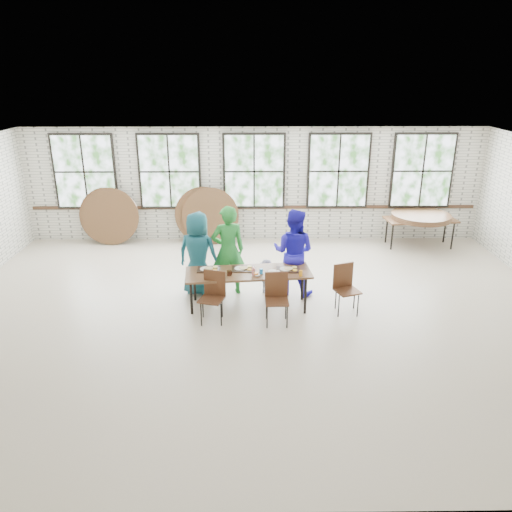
{
  "coord_description": "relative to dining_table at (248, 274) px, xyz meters",
  "views": [
    {
      "loc": [
        -0.11,
        -8.47,
        4.43
      ],
      "look_at": [
        0.0,
        0.4,
        1.05
      ],
      "focal_mm": 35.0,
      "sensor_mm": 36.0,
      "label": 1
    }
  ],
  "objects": [
    {
      "name": "round_tops_leaning",
      "position": [
        -2.39,
        3.85,
        0.05
      ],
      "size": [
        4.22,
        0.44,
        1.49
      ],
      "color": "brown",
      "rests_on": "ground"
    },
    {
      "name": "adult_green",
      "position": [
        -0.41,
        0.65,
        0.25
      ],
      "size": [
        0.77,
        0.59,
        1.87
      ],
      "primitive_type": "imported",
      "rotation": [
        0.0,
        0.0,
        3.37
      ],
      "color": "#228130",
      "rests_on": "ground"
    },
    {
      "name": "storage_table",
      "position": [
        4.45,
        3.5,
        -0.0
      ],
      "size": [
        1.86,
        0.92,
        0.74
      ],
      "rotation": [
        0.0,
        0.0,
        0.1
      ],
      "color": "brown",
      "rests_on": "ground"
    },
    {
      "name": "tabletop_clutter",
      "position": [
        0.11,
        -0.03,
        0.08
      ],
      "size": [
        2.01,
        0.57,
        0.11
      ],
      "color": "black",
      "rests_on": "dining_table"
    },
    {
      "name": "chair_near_left",
      "position": [
        -0.65,
        -0.52,
        -0.13
      ],
      "size": [
        0.52,
        0.51,
        0.95
      ],
      "rotation": [
        0.0,
        0.0,
        -0.31
      ],
      "color": "#4D2C19",
      "rests_on": "ground"
    },
    {
      "name": "adult_blue",
      "position": [
        0.92,
        0.65,
        0.21
      ],
      "size": [
        1.06,
        0.96,
        1.8
      ],
      "primitive_type": "imported",
      "rotation": [
        0.0,
        0.0,
        2.76
      ],
      "color": "#241CC5",
      "rests_on": "ground"
    },
    {
      "name": "dining_table",
      "position": [
        0.0,
        0.0,
        0.0
      ],
      "size": [
        2.47,
        1.03,
        0.74
      ],
      "rotation": [
        0.0,
        0.0,
        0.1
      ],
      "color": "brown",
      "rests_on": "ground"
    },
    {
      "name": "adult_teal",
      "position": [
        -1.02,
        0.65,
        0.18
      ],
      "size": [
        0.97,
        0.76,
        1.74
      ],
      "primitive_type": "imported",
      "rotation": [
        0.0,
        0.0,
        2.87
      ],
      "color": "navy",
      "rests_on": "ground"
    },
    {
      "name": "chair_near_right",
      "position": [
        0.52,
        -0.61,
        -0.13
      ],
      "size": [
        0.43,
        0.41,
        0.95
      ],
      "rotation": [
        0.0,
        0.0,
        0.02
      ],
      "color": "#4D2C19",
      "rests_on": "ground"
    },
    {
      "name": "round_tops_stacked",
      "position": [
        4.45,
        3.5,
        0.12
      ],
      "size": [
        1.5,
        1.5,
        0.13
      ],
      "color": "brown",
      "rests_on": "storage_table"
    },
    {
      "name": "room",
      "position": [
        0.15,
        4.07,
        1.14
      ],
      "size": [
        12.0,
        12.0,
        12.0
      ],
      "color": "#B7A791",
      "rests_on": "ground"
    },
    {
      "name": "toddler",
      "position": [
        0.37,
        0.65,
        -0.32
      ],
      "size": [
        0.54,
        0.44,
        0.73
      ],
      "primitive_type": "imported",
      "rotation": [
        0.0,
        0.0,
        2.71
      ],
      "color": "#171441",
      "rests_on": "ground"
    },
    {
      "name": "chair_spare",
      "position": [
        1.84,
        -0.19,
        -0.13
      ],
      "size": [
        0.53,
        0.53,
        0.95
      ],
      "rotation": [
        0.0,
        0.0,
        0.36
      ],
      "color": "#4D2C19",
      "rests_on": "ground"
    }
  ]
}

